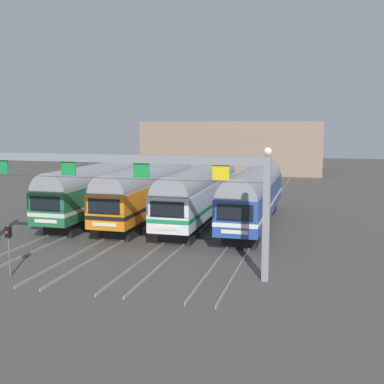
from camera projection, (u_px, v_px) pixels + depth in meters
ground_plane at (175, 222)px, 40.57m from camera, size 160.00×160.00×0.00m
track_bed at (217, 193)px, 56.83m from camera, size 14.68×70.00×0.15m
commuter_train_green at (102, 187)px, 41.86m from camera, size 2.88×18.06×5.05m
commuter_train_orange at (150, 189)px, 40.74m from camera, size 2.88×18.06×5.05m
commuter_train_white at (201, 191)px, 39.63m from camera, size 2.88×18.06×5.05m
commuter_train_blue at (254, 193)px, 38.52m from camera, size 2.88×18.06×5.05m
catenary_gantry at (104, 178)px, 26.92m from camera, size 18.42×0.44×6.97m
yard_signal_mast at (9, 241)px, 25.89m from camera, size 0.28×0.35×2.77m
maintenance_building at (233, 147)px, 80.68m from camera, size 29.13×10.00×8.42m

